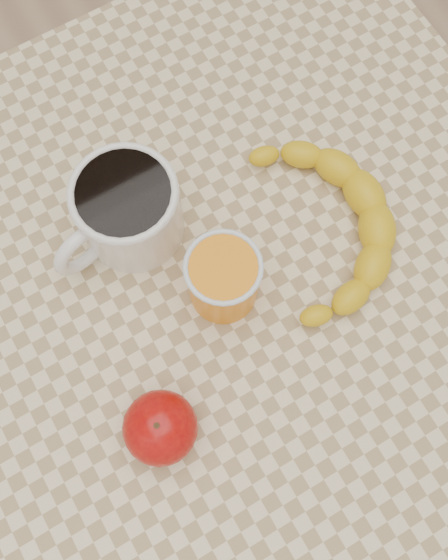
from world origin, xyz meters
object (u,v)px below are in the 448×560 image
apple (160,428)px  table (224,304)px  coffee_mug (126,210)px  orange_juice_glass (223,279)px  banana (326,227)px

apple → table: bearing=37.8°
table → apple: bearing=-142.2°
coffee_mug → apple: 0.23m
coffee_mug → orange_juice_glass: coffee_mug is taller
coffee_mug → banana: (0.18, -0.12, -0.03)m
table → orange_juice_glass: 0.13m
orange_juice_glass → table: bearing=54.2°
apple → coffee_mug: bearing=70.0°
coffee_mug → orange_juice_glass: 0.13m
banana → coffee_mug: bearing=172.7°
coffee_mug → banana: size_ratio=0.53×
orange_juice_glass → banana: 0.13m
table → banana: size_ratio=2.55×
apple → banana: bearing=20.7°
coffee_mug → banana: 0.22m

